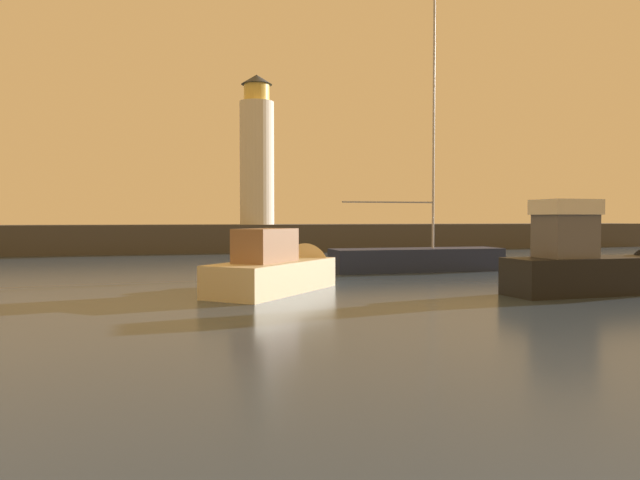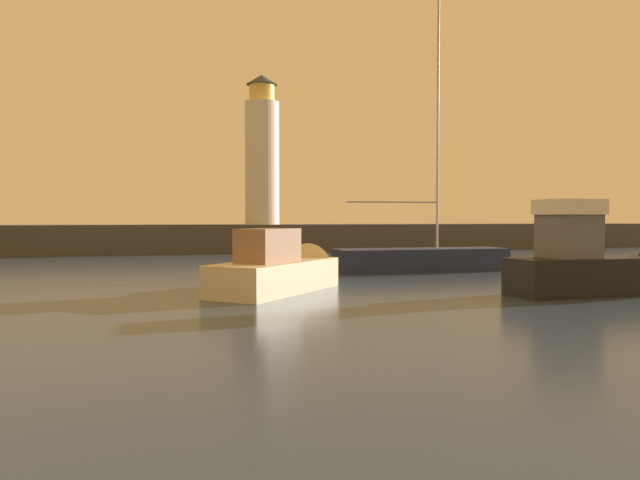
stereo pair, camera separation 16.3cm
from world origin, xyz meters
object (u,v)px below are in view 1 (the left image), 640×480
(sailboat_moored, at_px, (417,258))
(motorboat_3, at_px, (600,265))
(lighthouse, at_px, (257,154))
(motorboat_2, at_px, (288,269))

(sailboat_moored, bearing_deg, motorboat_3, -76.87)
(sailboat_moored, bearing_deg, lighthouse, 102.95)
(lighthouse, xyz_separation_m, motorboat_2, (-3.39, -26.01, -7.18))
(sailboat_moored, bearing_deg, motorboat_2, -144.67)
(motorboat_2, height_order, sailboat_moored, sailboat_moored)
(lighthouse, height_order, motorboat_3, lighthouse)
(motorboat_3, bearing_deg, sailboat_moored, 103.13)
(motorboat_2, relative_size, sailboat_moored, 0.49)
(motorboat_2, relative_size, motorboat_3, 0.94)
(lighthouse, height_order, sailboat_moored, lighthouse)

